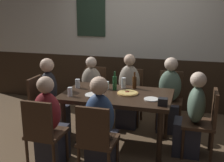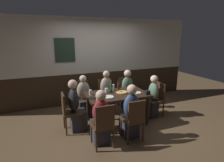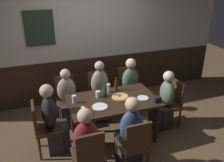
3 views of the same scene
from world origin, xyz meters
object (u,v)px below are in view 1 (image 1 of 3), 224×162
at_px(chair_right_far, 170,96).
at_px(beer_bottle_brown, 134,82).
at_px(pizza, 128,93).
at_px(condiment_caddy, 163,102).
at_px(dining_table, 117,100).
at_px(beer_bottle_green, 115,83).
at_px(person_head_west, 52,104).
at_px(chair_head_west, 42,103).
at_px(chair_head_east, 205,120).
at_px(chair_left_near, 43,131).
at_px(chair_mid_far, 131,93).
at_px(pint_glass_stout, 70,92).
at_px(pint_glass_pale, 106,86).
at_px(tumbler_short, 124,84).
at_px(highball_clear, 78,84).
at_px(person_left_far, 91,95).
at_px(person_right_far, 169,100).
at_px(plate_white_small, 151,99).
at_px(person_head_east, 191,121).
at_px(person_mid_near, 101,132).
at_px(chair_left_far, 94,90).
at_px(person_left_near, 50,127).
at_px(plate_white_large, 94,95).
at_px(chair_mid_near, 96,138).
at_px(person_mid_far, 128,96).

xyz_separation_m(chair_right_far, beer_bottle_brown, (-0.47, -0.55, 0.34)).
height_order(pizza, condiment_caddy, condiment_caddy).
height_order(dining_table, beer_bottle_green, beer_bottle_green).
bearing_deg(person_head_west, beer_bottle_brown, 15.20).
relative_size(beer_bottle_green, condiment_caddy, 2.38).
distance_m(dining_table, chair_head_west, 1.16).
height_order(chair_head_east, chair_left_near, same).
distance_m(chair_mid_far, pint_glass_stout, 1.30).
xyz_separation_m(dining_table, pint_glass_pale, (-0.21, 0.17, 0.14)).
xyz_separation_m(chair_mid_far, beer_bottle_brown, (0.17, -0.55, 0.34)).
distance_m(tumbler_short, highball_clear, 0.66).
xyz_separation_m(person_left_far, pint_glass_pale, (0.43, -0.53, 0.33)).
distance_m(person_right_far, plate_white_small, 0.88).
xyz_separation_m(person_head_east, person_mid_near, (-0.98, -0.70, 0.02)).
bearing_deg(pint_glass_stout, person_head_west, 147.20).
bearing_deg(pizza, person_head_west, -178.41).
relative_size(chair_mid_far, condiment_caddy, 8.00).
distance_m(chair_left_far, chair_mid_far, 0.64).
bearing_deg(person_mid_near, chair_mid_far, 90.00).
height_order(person_left_near, beer_bottle_brown, person_left_near).
xyz_separation_m(person_head_east, plate_white_large, (-1.25, -0.16, 0.28)).
bearing_deg(chair_mid_far, person_head_west, -138.78).
height_order(person_head_east, person_right_far, person_right_far).
xyz_separation_m(chair_head_east, person_mid_near, (-1.14, -0.70, -0.01)).
distance_m(chair_left_near, tumbler_short, 1.36).
xyz_separation_m(chair_left_near, highball_clear, (0.02, 0.98, 0.30)).
bearing_deg(pint_glass_stout, person_head_east, 9.97).
relative_size(dining_table, beer_bottle_brown, 6.08).
xyz_separation_m(chair_mid_far, condiment_caddy, (0.64, -1.17, 0.29)).
bearing_deg(chair_right_far, beer_bottle_green, -135.83).
relative_size(chair_mid_near, highball_clear, 6.90).
relative_size(person_left_near, highball_clear, 8.70).
distance_m(person_head_east, plate_white_large, 1.29).
relative_size(person_mid_near, plate_white_small, 6.12).
bearing_deg(pizza, beer_bottle_brown, 83.54).
bearing_deg(condiment_caddy, person_mid_near, -148.56).
distance_m(person_head_east, beer_bottle_green, 1.14).
xyz_separation_m(dining_table, pint_glass_stout, (-0.56, -0.27, 0.14)).
height_order(person_mid_near, person_right_far, person_mid_near).
distance_m(chair_left_far, person_left_far, 0.17).
height_order(person_head_east, beer_bottle_brown, person_head_east).
relative_size(chair_right_far, pint_glass_stout, 7.54).
bearing_deg(person_head_east, chair_left_near, -152.03).
relative_size(person_mid_far, highball_clear, 9.10).
xyz_separation_m(chair_mid_near, pizza, (0.14, 0.89, 0.26)).
xyz_separation_m(dining_table, chair_head_east, (1.14, 0.00, -0.15)).
bearing_deg(beer_bottle_green, condiment_caddy, -33.12).
bearing_deg(person_mid_near, person_head_east, 35.49).
xyz_separation_m(pizza, tumbler_short, (-0.12, 0.25, 0.05)).
distance_m(chair_left_near, person_left_far, 1.56).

